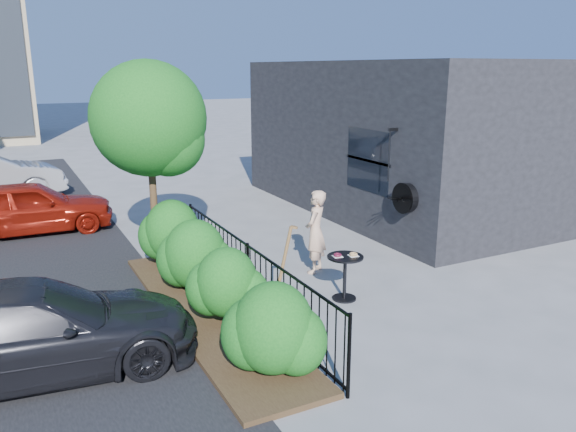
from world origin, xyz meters
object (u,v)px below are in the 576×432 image
car_darkgrey (32,330)px  shovel (280,279)px  patio_tree (153,126)px  woman (315,232)px  car_red (29,207)px  cafe_table (345,269)px

car_darkgrey → shovel: bearing=-85.1°
shovel → car_darkgrey: bearing=179.9°
patio_tree → woman: 3.69m
patio_tree → car_red: 4.67m
cafe_table → shovel: (-1.34, -0.21, 0.14)m
patio_tree → woman: (2.54, -1.83, -1.96)m
cafe_table → woman: bearing=80.9°
shovel → car_red: (-3.16, 6.98, -0.04)m
car_red → car_darkgrey: bearing=179.0°
patio_tree → shovel: (0.98, -3.44, -2.09)m
cafe_table → woman: (0.22, 1.39, 0.27)m
woman → cafe_table: bearing=38.7°
woman → car_darkgrey: 5.33m
car_darkgrey → cafe_table: bearing=-82.6°
shovel → car_red: shovel is taller
shovel → car_red: bearing=114.4°
car_red → car_darkgrey: size_ratio=0.90×
woman → car_red: (-4.72, 5.37, -0.17)m
car_red → car_darkgrey: (-0.36, -6.97, -0.03)m
cafe_table → woman: size_ratio=0.51×
patio_tree → cafe_table: size_ratio=4.77×
patio_tree → cafe_table: bearing=-54.4°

